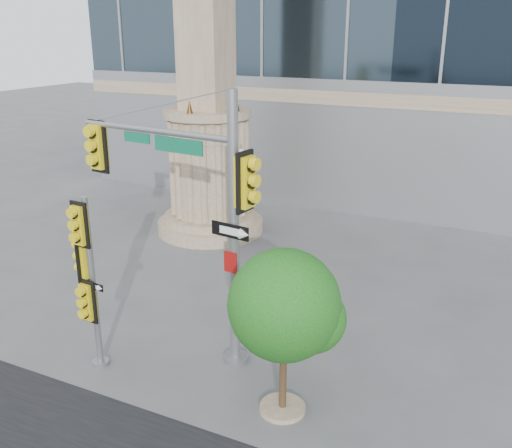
% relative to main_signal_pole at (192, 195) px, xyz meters
% --- Properties ---
extents(ground, '(120.00, 120.00, 0.00)m').
position_rel_main_signal_pole_xyz_m(ground, '(1.63, -0.82, -4.26)').
color(ground, '#545456').
rests_on(ground, ground).
extents(monument, '(4.40, 4.40, 16.60)m').
position_rel_main_signal_pole_xyz_m(monument, '(-4.37, 8.18, 1.26)').
color(monument, gray).
rests_on(monument, ground).
extents(main_signal_pole, '(5.30, 1.14, 6.88)m').
position_rel_main_signal_pole_xyz_m(main_signal_pole, '(0.00, 0.00, 0.00)').
color(main_signal_pole, slate).
rests_on(main_signal_pole, ground).
extents(secondary_signal_pole, '(0.77, 0.61, 4.46)m').
position_rel_main_signal_pole_xyz_m(secondary_signal_pole, '(-1.84, -1.92, -1.64)').
color(secondary_signal_pole, slate).
rests_on(secondary_signal_pole, ground).
extents(street_tree, '(2.47, 2.41, 3.84)m').
position_rel_main_signal_pole_xyz_m(street_tree, '(3.17, -1.47, -1.73)').
color(street_tree, gray).
rests_on(street_tree, ground).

